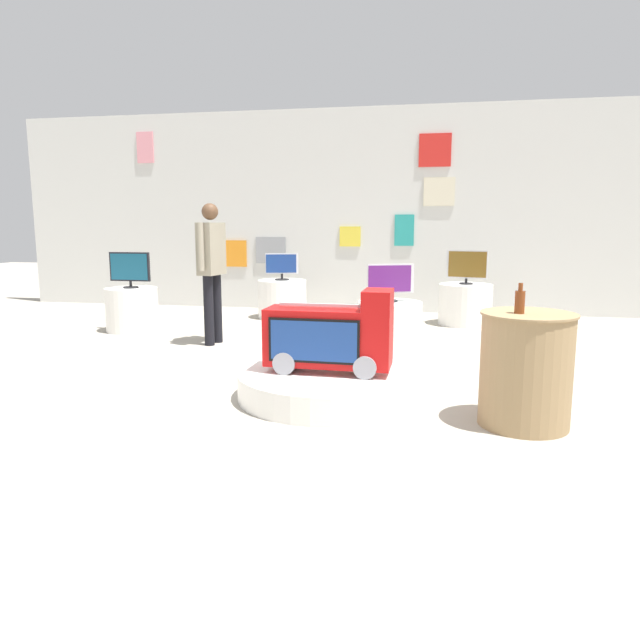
{
  "coord_description": "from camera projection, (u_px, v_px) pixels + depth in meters",
  "views": [
    {
      "loc": [
        1.15,
        -5.09,
        1.47
      ],
      "look_at": [
        0.2,
        -0.06,
        0.62
      ],
      "focal_mm": 32.49,
      "sensor_mm": 36.0,
      "label": 1
    }
  ],
  "objects": [
    {
      "name": "tv_on_center_rear",
      "position": [
        467.0,
        266.0,
        8.46
      ],
      "size": [
        0.59,
        0.19,
        0.5
      ],
      "color": "black",
      "rests_on": "display_pedestal_center_rear"
    },
    {
      "name": "back_wall_display",
      "position": [
        362.0,
        211.0,
        9.75
      ],
      "size": [
        12.38,
        0.13,
        3.37
      ],
      "color": "silver",
      "rests_on": "ground"
    },
    {
      "name": "novelty_firetruck_tv",
      "position": [
        331.0,
        338.0,
        4.89
      ],
      "size": [
        1.07,
        0.45,
        0.71
      ],
      "color": "gray",
      "rests_on": "main_display_pedestal"
    },
    {
      "name": "tv_on_right_rear",
      "position": [
        130.0,
        268.0,
        7.96
      ],
      "size": [
        0.58,
        0.2,
        0.49
      ],
      "color": "black",
      "rests_on": "display_pedestal_right_rear"
    },
    {
      "name": "display_pedestal_left_rear",
      "position": [
        282.0,
        299.0,
        9.19
      ],
      "size": [
        0.76,
        0.76,
        0.6
      ],
      "primitive_type": "cylinder",
      "color": "white",
      "rests_on": "ground"
    },
    {
      "name": "bottle_on_side_table",
      "position": [
        520.0,
        301.0,
        4.12
      ],
      "size": [
        0.07,
        0.07,
        0.22
      ],
      "color": "brown",
      "rests_on": "side_table_round"
    },
    {
      "name": "tv_on_left_rear",
      "position": [
        282.0,
        265.0,
        9.09
      ],
      "size": [
        0.51,
        0.22,
        0.42
      ],
      "color": "black",
      "rests_on": "display_pedestal_left_rear"
    },
    {
      "name": "shopper_browsing_near_truck",
      "position": [
        211.0,
        263.0,
        7.05
      ],
      "size": [
        0.26,
        0.55,
        1.72
      ],
      "color": "black",
      "rests_on": "ground"
    },
    {
      "name": "display_pedestal_right_rear",
      "position": [
        132.0,
        309.0,
        8.06
      ],
      "size": [
        0.71,
        0.71,
        0.6
      ],
      "primitive_type": "cylinder",
      "color": "white",
      "rests_on": "ground"
    },
    {
      "name": "side_table_round",
      "position": [
        526.0,
        369.0,
        4.23
      ],
      "size": [
        0.68,
        0.68,
        0.84
      ],
      "color": "#9E7F56",
      "rests_on": "ground"
    },
    {
      "name": "ground_plane",
      "position": [
        301.0,
        384.0,
        5.39
      ],
      "size": [
        30.0,
        30.0,
        0.0
      ],
      "primitive_type": "plane",
      "color": "#A8A091"
    },
    {
      "name": "main_display_pedestal",
      "position": [
        328.0,
        384.0,
        4.97
      ],
      "size": [
        1.55,
        1.55,
        0.23
      ],
      "primitive_type": "cylinder",
      "color": "white",
      "rests_on": "ground"
    },
    {
      "name": "tv_on_far_right",
      "position": [
        390.0,
        280.0,
        6.54
      ],
      "size": [
        0.52,
        0.22,
        0.43
      ],
      "color": "black",
      "rests_on": "display_pedestal_far_right"
    },
    {
      "name": "display_pedestal_far_right",
      "position": [
        389.0,
        328.0,
        6.64
      ],
      "size": [
        0.73,
        0.73,
        0.6
      ],
      "primitive_type": "cylinder",
      "color": "white",
      "rests_on": "ground"
    },
    {
      "name": "display_pedestal_center_rear",
      "position": [
        465.0,
        304.0,
        8.56
      ],
      "size": [
        0.78,
        0.78,
        0.6
      ],
      "primitive_type": "cylinder",
      "color": "white",
      "rests_on": "ground"
    }
  ]
}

